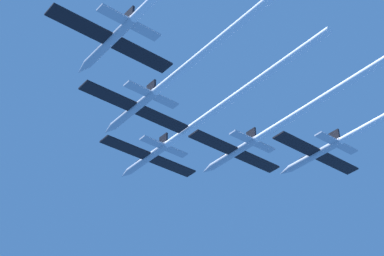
# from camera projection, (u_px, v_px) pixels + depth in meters

# --- Properties ---
(jet_lead) EXTENTS (18.35, 48.79, 3.04)m
(jet_lead) POSITION_uv_depth(u_px,v_px,m) (193.00, 126.00, 98.74)
(jet_lead) COLOR #B2BAC6
(jet_left_wing) EXTENTS (18.35, 41.65, 3.04)m
(jet_left_wing) POSITION_uv_depth(u_px,v_px,m) (171.00, 79.00, 88.47)
(jet_left_wing) COLOR #B2BAC6
(jet_right_wing) EXTENTS (18.35, 49.34, 3.04)m
(jet_right_wing) POSITION_uv_depth(u_px,v_px,m) (288.00, 120.00, 96.83)
(jet_right_wing) COLOR #B2BAC6
(jet_right_outer) EXTENTS (18.35, 48.31, 3.04)m
(jet_right_outer) POSITION_uv_depth(u_px,v_px,m) (374.00, 123.00, 96.17)
(jet_right_outer) COLOR #B2BAC6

